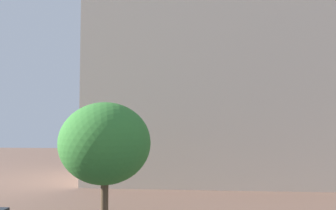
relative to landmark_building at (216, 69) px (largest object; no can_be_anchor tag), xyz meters
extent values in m
cube|color=beige|center=(0.21, 0.23, -1.67)|extent=(23.44, 10.24, 17.58)
cube|color=beige|center=(-2.10, 0.23, 3.48)|extent=(4.07, 4.07, 27.89)
cylinder|color=beige|center=(-10.01, -3.39, -0.37)|extent=(2.80, 2.80, 20.19)
cylinder|color=brown|center=(-6.43, -15.27, -9.25)|extent=(0.39, 0.39, 2.42)
ellipsoid|color=#387F33|center=(-6.43, -15.27, -6.20)|extent=(4.62, 4.62, 4.16)
camera|label=1|loc=(-1.76, -32.15, -5.25)|focal=36.26mm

